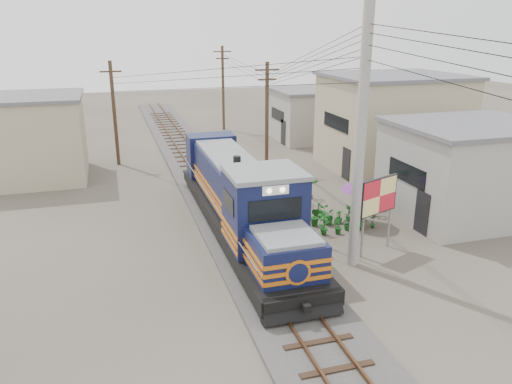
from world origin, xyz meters
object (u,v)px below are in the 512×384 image
object	(u,v)px
market_umbrella	(362,185)
locomotive	(241,199)
vendor	(371,195)
billboard	(379,198)

from	to	relation	value
market_umbrella	locomotive	bearing A→B (deg)	175.70
locomotive	vendor	size ratio (longest dim) A/B	10.56
market_umbrella	vendor	world-z (taller)	market_umbrella
billboard	locomotive	bearing A→B (deg)	123.58
locomotive	market_umbrella	distance (m)	5.84
locomotive	market_umbrella	bearing A→B (deg)	-4.30
billboard	vendor	world-z (taller)	billboard
billboard	vendor	size ratio (longest dim) A/B	2.21
locomotive	billboard	size ratio (longest dim) A/B	4.78
locomotive	vendor	bearing A→B (deg)	10.34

